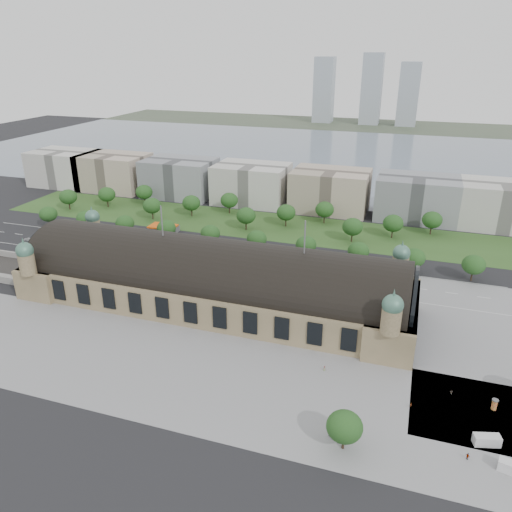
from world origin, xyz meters
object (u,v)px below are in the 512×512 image
(bus_west, at_px, (193,260))
(pedestrian_4, at_px, (329,434))
(parked_car_1, at_px, (83,254))
(pedestrian_1, at_px, (411,405))
(van_south, at_px, (511,468))
(parked_car_4, at_px, (133,260))
(parked_car_6, at_px, (198,270))
(pedestrian_0, at_px, (324,369))
(parked_car_2, at_px, (150,263))
(parked_car_5, at_px, (193,271))
(traffic_car_5, at_px, (315,265))
(parked_car_0, at_px, (77,255))
(traffic_car_0, at_px, (28,239))
(petrol_station, at_px, (168,228))
(bus_mid, at_px, (288,279))
(traffic_car_3, at_px, (171,251))
(parked_car_3, at_px, (100,260))
(pedestrian_2, at_px, (451,392))
(traffic_car_4, at_px, (249,271))
(pedestrian_3, at_px, (468,456))
(van_east, at_px, (485,440))
(traffic_car_2, at_px, (98,247))
(advertising_column, at_px, (494,404))
(bus_east, at_px, (278,273))

(bus_west, xyz_separation_m, pedestrian_4, (79.51, -89.06, -1.00))
(parked_car_1, relative_size, pedestrian_1, 3.48)
(bus_west, bearing_deg, van_south, -126.35)
(parked_car_4, distance_m, parked_car_6, 32.96)
(pedestrian_0, bearing_deg, parked_car_2, 136.78)
(parked_car_5, bearing_deg, bus_west, 177.05)
(parked_car_1, bearing_deg, pedestrian_0, 27.77)
(traffic_car_5, xyz_separation_m, parked_car_6, (-48.21, -21.20, 0.01))
(parked_car_6, bearing_deg, parked_car_0, -114.82)
(traffic_car_0, xyz_separation_m, parked_car_6, (98.66, -7.03, -0.06))
(petrol_station, height_order, bus_mid, petrol_station)
(traffic_car_3, distance_m, bus_mid, 63.28)
(parked_car_0, distance_m, parked_car_5, 60.00)
(parked_car_0, height_order, bus_mid, bus_mid)
(parked_car_3, distance_m, pedestrian_2, 159.92)
(traffic_car_4, relative_size, pedestrian_3, 2.35)
(van_east, relative_size, pedestrian_1, 4.39)
(van_east, bearing_deg, traffic_car_2, 138.69)
(traffic_car_3, relative_size, advertising_column, 1.70)
(parked_car_0, relative_size, pedestrian_0, 2.47)
(traffic_car_2, relative_size, van_east, 0.82)
(van_south, height_order, pedestrian_4, van_south)
(traffic_car_5, height_order, pedestrian_4, pedestrian_4)
(traffic_car_2, height_order, traffic_car_3, traffic_car_3)
(traffic_car_0, bearing_deg, parked_car_4, 79.93)
(traffic_car_2, relative_size, pedestrian_1, 3.62)
(parked_car_4, distance_m, bus_west, 28.37)
(bus_east, height_order, pedestrian_1, bus_east)
(traffic_car_2, bearing_deg, parked_car_1, -6.37)
(traffic_car_0, relative_size, van_south, 0.66)
(bus_west, xyz_separation_m, bus_east, (40.29, -0.23, -0.28))
(traffic_car_2, height_order, bus_west, bus_west)
(traffic_car_0, relative_size, traffic_car_4, 1.00)
(traffic_car_0, bearing_deg, parked_car_3, 73.81)
(bus_mid, xyz_separation_m, advertising_column, (74.46, -59.52, 0.24))
(parked_car_0, xyz_separation_m, parked_car_1, (2.47, 1.53, 0.10))
(traffic_car_3, height_order, bus_west, bus_west)
(bus_west, relative_size, van_south, 1.90)
(advertising_column, relative_size, pedestrian_0, 2.02)
(traffic_car_0, xyz_separation_m, traffic_car_3, (77.30, 8.40, 0.03))
(parked_car_2, relative_size, bus_west, 0.42)
(bus_mid, bearing_deg, van_east, -133.18)
(parked_car_1, bearing_deg, pedestrian_1, 28.36)
(traffic_car_2, xyz_separation_m, pedestrian_1, (150.88, -72.55, -0.01))
(parked_car_0, xyz_separation_m, pedestrian_3, (169.09, -76.81, 0.32))
(parked_car_1, height_order, bus_mid, bus_mid)
(traffic_car_4, relative_size, bus_east, 0.41)
(van_south, bearing_deg, traffic_car_2, 165.84)
(bus_west, distance_m, pedestrian_4, 119.39)
(bus_east, bearing_deg, parked_car_2, 96.67)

